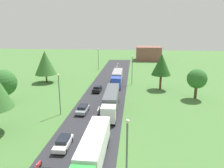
{
  "coord_description": "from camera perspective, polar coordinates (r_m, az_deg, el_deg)",
  "views": [
    {
      "loc": [
        6.75,
        -10.47,
        15.97
      ],
      "look_at": [
        1.44,
        42.58,
        1.82
      ],
      "focal_mm": 35.34,
      "sensor_mm": 36.0,
      "label": 1
    }
  ],
  "objects": [
    {
      "name": "lamppost_third",
      "position": [
        61.27,
        5.25,
        4.03
      ],
      "size": [
        0.36,
        0.36,
        8.07
      ],
      "color": "slate",
      "rests_on": "ground"
    },
    {
      "name": "truck_second",
      "position": [
        42.37,
        -0.2,
        -4.16
      ],
      "size": [
        2.84,
        14.19,
        3.66
      ],
      "color": "white",
      "rests_on": "road"
    },
    {
      "name": "tree_elm",
      "position": [
        52.27,
        21.12,
        1.24
      ],
      "size": [
        4.36,
        4.36,
        6.78
      ],
      "color": "#513823",
      "rests_on": "ground"
    },
    {
      "name": "tree_maple",
      "position": [
        65.61,
        -16.88,
        5.27
      ],
      "size": [
        6.09,
        6.09,
        9.11
      ],
      "color": "#513823",
      "rests_on": "ground"
    },
    {
      "name": "car_third",
      "position": [
        42.05,
        -7.6,
        -6.42
      ],
      "size": [
        1.89,
        4.15,
        1.4
      ],
      "color": "#8C939E",
      "rests_on": "road"
    },
    {
      "name": "lamppost_fourth",
      "position": [
        82.65,
        -3.58,
        6.81
      ],
      "size": [
        0.36,
        0.36,
        7.91
      ],
      "color": "slate",
      "rests_on": "ground"
    },
    {
      "name": "distant_building",
      "position": [
        106.88,
        9.37,
        7.81
      ],
      "size": [
        11.41,
        9.85,
        6.4
      ],
      "primitive_type": "cube",
      "color": "brown",
      "rests_on": "ground"
    },
    {
      "name": "truck_third",
      "position": [
        60.94,
        1.36,
        1.73
      ],
      "size": [
        2.62,
        12.14,
        3.61
      ],
      "color": "blue",
      "rests_on": "road"
    },
    {
      "name": "road",
      "position": [
        39.02,
        -4.82,
        -9.3
      ],
      "size": [
        10.0,
        140.0,
        0.06
      ],
      "primitive_type": "cube",
      "color": "#2B2B30",
      "rests_on": "ground"
    },
    {
      "name": "car_second",
      "position": [
        31.32,
        -12.5,
        -14.5
      ],
      "size": [
        1.84,
        4.35,
        1.38
      ],
      "color": "white",
      "rests_on": "road"
    },
    {
      "name": "lane_marking_centre",
      "position": [
        37.46,
        -5.3,
        -10.32
      ],
      "size": [
        0.16,
        124.3,
        0.01
      ],
      "color": "white",
      "rests_on": "road"
    },
    {
      "name": "car_fourth",
      "position": [
        54.7,
        -3.85,
        -1.22
      ],
      "size": [
        1.98,
        3.99,
        1.49
      ],
      "color": "black",
      "rests_on": "road"
    },
    {
      "name": "tree_pine",
      "position": [
        51.59,
        -26.32,
        0.25
      ],
      "size": [
        5.56,
        5.56,
        7.12
      ],
      "color": "#513823",
      "rests_on": "ground"
    },
    {
      "name": "tree_oak",
      "position": [
        57.04,
        12.68,
        4.9
      ],
      "size": [
        4.89,
        4.89,
        9.18
      ],
      "color": "#513823",
      "rests_on": "ground"
    },
    {
      "name": "truck_lead",
      "position": [
        26.33,
        -5.05,
        -16.93
      ],
      "size": [
        2.55,
        13.44,
        3.55
      ],
      "color": "green",
      "rests_on": "road"
    },
    {
      "name": "motorcycle_courier",
      "position": [
        27.96,
        -18.64,
        -19.49
      ],
      "size": [
        0.28,
        1.94,
        0.91
      ],
      "color": "black",
      "rests_on": "road"
    },
    {
      "name": "lamppost_lead",
      "position": [
        20.59,
        3.83,
        -18.51
      ],
      "size": [
        0.36,
        0.36,
        8.34
      ],
      "color": "slate",
      "rests_on": "ground"
    },
    {
      "name": "lamppost_second",
      "position": [
        40.97,
        -13.48,
        -2.09
      ],
      "size": [
        0.36,
        0.36,
        7.67
      ],
      "color": "slate",
      "rests_on": "ground"
    }
  ]
}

